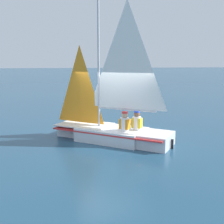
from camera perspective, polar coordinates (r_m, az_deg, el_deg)
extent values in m
plane|color=navy|center=(10.44, 0.00, -5.80)|extent=(260.00, 260.00, 0.00)
cube|color=silver|center=(10.37, 0.00, -4.55)|extent=(2.65, 2.79, 0.47)
cube|color=silver|center=(11.22, -7.77, -3.52)|extent=(1.26, 1.29, 0.47)
cube|color=silver|center=(9.76, 8.97, -5.63)|extent=(1.60, 1.56, 0.47)
cube|color=red|center=(10.34, 0.00, -3.74)|extent=(3.83, 4.26, 0.05)
cube|color=silver|center=(10.89, -5.63, -2.51)|extent=(2.28, 2.38, 0.04)
cylinder|color=#B7B7BC|center=(10.29, -2.74, 9.58)|extent=(0.08, 0.08, 4.59)
cylinder|color=#B7B7BC|center=(9.93, 2.90, 0.59)|extent=(1.44, 1.77, 0.07)
pyramid|color=white|center=(9.80, 3.00, 11.48)|extent=(1.35, 1.67, 3.69)
pyramid|color=orange|center=(10.75, -6.51, 5.62)|extent=(0.96, 1.18, 2.92)
cube|color=black|center=(9.63, 12.13, -6.38)|extent=(0.07, 0.08, 0.33)
cube|color=black|center=(9.94, 2.56, -5.25)|extent=(0.36, 0.37, 0.45)
cylinder|color=white|center=(9.82, 2.58, -2.58)|extent=(0.42, 0.42, 0.50)
cube|color=orange|center=(9.82, 2.58, -2.43)|extent=(0.42, 0.43, 0.35)
sphere|color=tan|center=(9.75, 2.60, -0.58)|extent=(0.22, 0.22, 0.22)
cylinder|color=red|center=(9.74, 2.60, -0.10)|extent=(0.29, 0.29, 0.06)
cube|color=black|center=(10.15, 5.02, -4.96)|extent=(0.36, 0.37, 0.45)
cylinder|color=white|center=(10.04, 5.06, -2.34)|extent=(0.42, 0.42, 0.50)
cube|color=yellow|center=(10.03, 5.07, -2.20)|extent=(0.42, 0.43, 0.35)
sphere|color=brown|center=(9.97, 5.10, -0.38)|extent=(0.22, 0.22, 0.22)
cylinder|color=blue|center=(9.95, 5.10, 0.09)|extent=(0.29, 0.29, 0.06)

